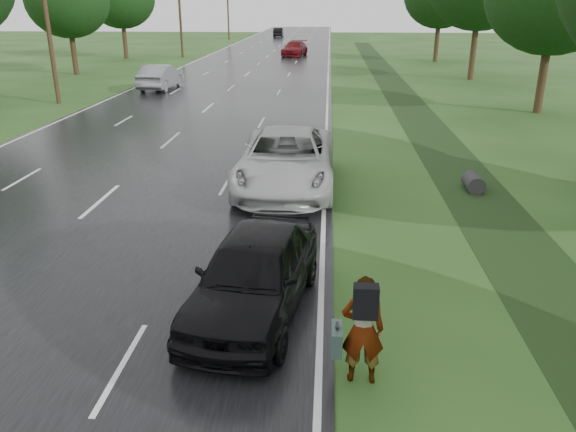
% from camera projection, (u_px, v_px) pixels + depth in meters
% --- Properties ---
extents(road, '(14.00, 180.00, 0.04)m').
position_uv_depth(road, '(255.00, 68.00, 51.41)').
color(road, black).
rests_on(road, ground).
extents(edge_stripe_east, '(0.12, 180.00, 0.01)m').
position_uv_depth(edge_stripe_east, '(328.00, 68.00, 50.96)').
color(edge_stripe_east, silver).
rests_on(edge_stripe_east, road).
extents(edge_stripe_west, '(0.12, 180.00, 0.01)m').
position_uv_depth(edge_stripe_west, '(182.00, 67.00, 51.85)').
color(edge_stripe_west, silver).
rests_on(edge_stripe_west, road).
extents(center_line, '(0.12, 180.00, 0.01)m').
position_uv_depth(center_line, '(255.00, 67.00, 51.40)').
color(center_line, silver).
rests_on(center_line, road).
extents(drainage_ditch, '(2.20, 120.00, 0.56)m').
position_uv_depth(drainage_ditch, '(428.00, 131.00, 26.15)').
color(drainage_ditch, '#1F3313').
rests_on(drainage_ditch, ground).
extents(utility_pole_mid, '(1.60, 0.26, 10.00)m').
position_uv_depth(utility_pole_mid, '(46.00, 11.00, 31.54)').
color(utility_pole_mid, '#372916').
rests_on(utility_pole_mid, ground).
extents(utility_pole_far, '(1.60, 0.26, 10.00)m').
position_uv_depth(utility_pole_far, '(180.00, 7.00, 59.49)').
color(utility_pole_far, '#372916').
rests_on(utility_pole_far, ground).
extents(utility_pole_distant, '(1.60, 0.26, 10.00)m').
position_uv_depth(utility_pole_distant, '(228.00, 5.00, 87.44)').
color(utility_pole_distant, '#372916').
rests_on(utility_pole_distant, ground).
extents(tree_west_d, '(6.60, 6.60, 8.80)m').
position_uv_depth(tree_west_d, '(67.00, 0.00, 44.69)').
color(tree_west_d, '#372916').
rests_on(tree_west_d, ground).
extents(pedestrian, '(0.82, 0.74, 1.84)m').
position_uv_depth(pedestrian, '(361.00, 329.00, 8.64)').
color(pedestrian, '#A5998C').
rests_on(pedestrian, ground).
extents(white_pickup, '(3.02, 6.52, 1.81)m').
position_uv_depth(white_pickup, '(286.00, 160.00, 17.89)').
color(white_pickup, '#BBBBBB').
rests_on(white_pickup, road).
extents(dark_sedan, '(2.58, 4.98, 1.62)m').
position_uv_depth(dark_sedan, '(254.00, 273.00, 10.64)').
color(dark_sedan, black).
rests_on(dark_sedan, road).
extents(silver_sedan, '(2.02, 5.11, 1.66)m').
position_uv_depth(silver_sedan, '(161.00, 77.00, 38.35)').
color(silver_sedan, gray).
rests_on(silver_sedan, road).
extents(far_car_red, '(2.99, 5.70, 1.58)m').
position_uv_depth(far_car_red, '(295.00, 48.00, 62.14)').
color(far_car_red, maroon).
rests_on(far_car_red, road).
extents(far_car_dark, '(1.72, 4.57, 1.49)m').
position_uv_depth(far_car_dark, '(278.00, 32.00, 95.73)').
color(far_car_dark, black).
rests_on(far_car_dark, road).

